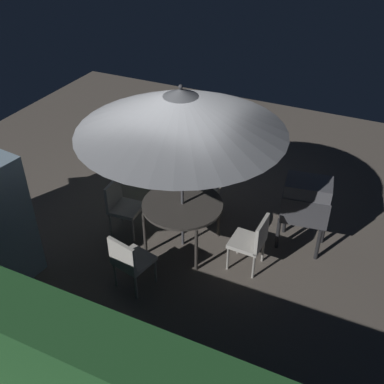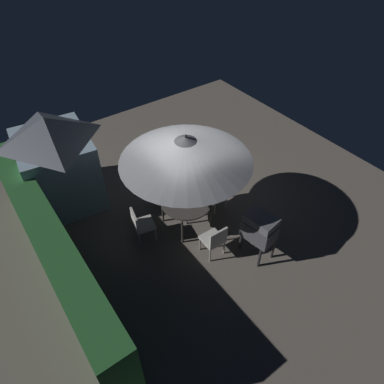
{
  "view_description": "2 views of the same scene",
  "coord_description": "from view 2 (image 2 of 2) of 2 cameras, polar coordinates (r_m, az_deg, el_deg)",
  "views": [
    {
      "loc": [
        -2.91,
        5.39,
        4.82
      ],
      "look_at": [
        -0.59,
        0.45,
        1.07
      ],
      "focal_mm": 43.0,
      "sensor_mm": 36.0,
      "label": 1
    },
    {
      "loc": [
        -5.3,
        3.79,
        6.55
      ],
      "look_at": [
        -0.53,
        0.34,
        1.12
      ],
      "focal_mm": 32.63,
      "sensor_mm": 36.0,
      "label": 2
    }
  ],
  "objects": [
    {
      "name": "chair_far_side",
      "position": [
        8.22,
        -8.43,
        -5.11
      ],
      "size": [
        0.55,
        0.55,
        0.9
      ],
      "color": "silver",
      "rests_on": "ground"
    },
    {
      "name": "potted_plant_by_shed",
      "position": [
        9.8,
        2.13,
        4.33
      ],
      "size": [
        0.61,
        0.61,
        0.84
      ],
      "color": "#4C4C51",
      "rests_on": "ground"
    },
    {
      "name": "garden_shed",
      "position": [
        9.31,
        -21.21,
        4.8
      ],
      "size": [
        2.24,
        2.0,
        2.47
      ],
      "color": "#9EBCD1",
      "rests_on": "ground"
    },
    {
      "name": "chair_toward_house",
      "position": [
        8.97,
        4.3,
        0.31
      ],
      "size": [
        0.49,
        0.5,
        0.9
      ],
      "color": "silver",
      "rests_on": "ground"
    },
    {
      "name": "bbq_grill",
      "position": [
        7.74,
        11.04,
        -5.84
      ],
      "size": [
        0.77,
        0.6,
        1.2
      ],
      "color": "#47474C",
      "rests_on": "ground"
    },
    {
      "name": "chair_near_shed",
      "position": [
        9.07,
        -5.14,
        0.83
      ],
      "size": [
        0.5,
        0.5,
        0.9
      ],
      "color": "silver",
      "rests_on": "ground"
    },
    {
      "name": "hedge_backdrop",
      "position": [
        7.81,
        -21.81,
        -8.66
      ],
      "size": [
        6.33,
        0.62,
        1.66
      ],
      "color": "#28602D",
      "rests_on": "ground"
    },
    {
      "name": "patio_table",
      "position": [
        8.31,
        -0.89,
        -1.79
      ],
      "size": [
        1.22,
        1.22,
        0.79
      ],
      "color": "#47423D",
      "rests_on": "ground"
    },
    {
      "name": "ground_plane",
      "position": [
        9.24,
        -0.19,
        -2.45
      ],
      "size": [
        11.0,
        11.0,
        0.0
      ],
      "primitive_type": "plane",
      "color": "#6B6056"
    },
    {
      "name": "patio_umbrella",
      "position": [
        7.3,
        -1.03,
        7.02
      ],
      "size": [
        2.88,
        2.88,
        2.66
      ],
      "color": "#4C4C51",
      "rests_on": "ground"
    },
    {
      "name": "chair_toward_hedge",
      "position": [
        7.84,
        3.73,
        -7.72
      ],
      "size": [
        0.48,
        0.48,
        0.9
      ],
      "color": "silver",
      "rests_on": "ground"
    }
  ]
}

